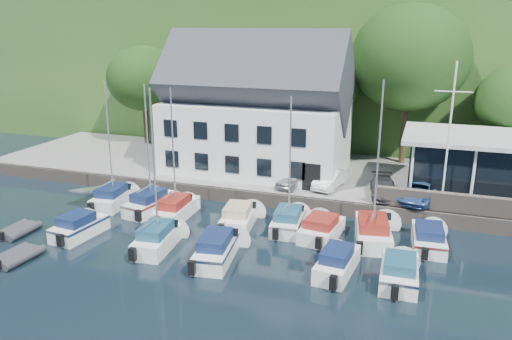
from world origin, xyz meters
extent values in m
plane|color=black|center=(0.00, 0.00, 0.00)|extent=(180.00, 180.00, 0.00)
cube|color=gray|center=(0.00, 17.50, 0.50)|extent=(60.00, 13.00, 1.00)
cube|color=#675C53|center=(0.00, 11.00, 0.50)|extent=(60.00, 0.30, 1.00)
cube|color=#2D521F|center=(0.00, 62.00, 8.00)|extent=(160.00, 75.00, 16.00)
cube|color=#4F5D2E|center=(8.00, 70.00, 16.15)|extent=(50.00, 30.00, 0.30)
imported|color=#AFAFB4|center=(-2.92, 13.02, 1.58)|extent=(2.31, 3.64, 1.15)
imported|color=silver|center=(-0.36, 13.72, 1.63)|extent=(2.15, 4.05, 1.27)
imported|color=#2F2F34|center=(3.44, 13.10, 1.60)|extent=(2.33, 4.37, 1.20)
imported|color=#2E528C|center=(5.87, 12.85, 1.69)|extent=(2.55, 4.30, 1.38)
camera|label=1|loc=(5.79, -20.57, 12.40)|focal=35.00mm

